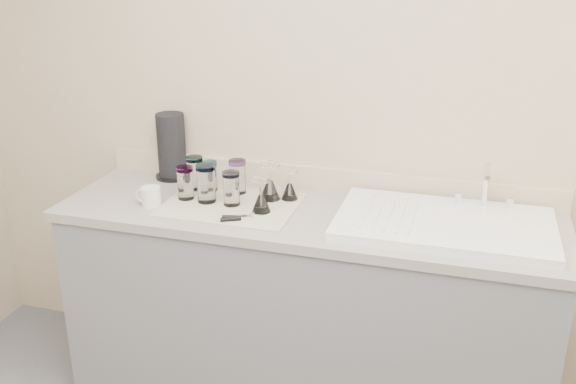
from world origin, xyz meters
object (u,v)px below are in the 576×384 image
(tumbler_teal, at_px, (195,173))
(goblet_back_right, at_px, (290,189))
(tumbler_blue, at_px, (206,183))
(goblet_front_left, at_px, (261,201))
(tumbler_lavender, at_px, (231,188))
(can_opener, at_px, (238,218))
(sink_unit, at_px, (445,223))
(tumbler_cyan, at_px, (210,176))
(white_mug, at_px, (150,197))
(paper_towel_roll, at_px, (172,147))
(tumbler_magenta, at_px, (185,183))
(tumbler_purple, at_px, (238,176))
(goblet_back_left, at_px, (270,187))

(tumbler_teal, relative_size, goblet_back_right, 1.15)
(tumbler_blue, distance_m, goblet_front_left, 0.26)
(tumbler_lavender, relative_size, can_opener, 1.12)
(sink_unit, height_order, tumbler_cyan, sink_unit)
(sink_unit, relative_size, tumbler_lavender, 5.69)
(tumbler_blue, distance_m, white_mug, 0.24)
(tumbler_lavender, height_order, goblet_front_left, tumbler_lavender)
(goblet_front_left, bearing_deg, paper_towel_roll, 151.00)
(tumbler_magenta, distance_m, tumbler_lavender, 0.21)
(tumbler_cyan, height_order, tumbler_purple, tumbler_purple)
(tumbler_blue, distance_m, can_opener, 0.26)
(tumbler_magenta, distance_m, white_mug, 0.16)
(tumbler_purple, relative_size, goblet_front_left, 1.07)
(white_mug, bearing_deg, tumbler_cyan, 53.21)
(tumbler_lavender, bearing_deg, white_mug, -164.39)
(tumbler_teal, xyz_separation_m, tumbler_purple, (0.20, 0.01, -0.00))
(tumbler_purple, height_order, goblet_back_right, tumbler_purple)
(tumbler_magenta, height_order, tumbler_blue, tumbler_blue)
(sink_unit, xyz_separation_m, goblet_front_left, (-0.72, -0.07, 0.04))
(tumbler_blue, bearing_deg, goblet_front_left, -8.76)
(sink_unit, distance_m, tumbler_cyan, 1.03)
(tumbler_blue, height_order, goblet_back_left, tumbler_blue)
(tumbler_blue, bearing_deg, tumbler_cyan, 107.08)
(goblet_back_left, relative_size, goblet_back_right, 1.23)
(tumbler_cyan, height_order, goblet_back_left, goblet_back_left)
(tumbler_blue, distance_m, tumbler_lavender, 0.11)
(paper_towel_roll, bearing_deg, tumbler_magenta, -53.86)
(tumbler_teal, height_order, goblet_back_left, goblet_back_left)
(tumbler_cyan, bearing_deg, goblet_back_right, -0.75)
(tumbler_magenta, xyz_separation_m, goblet_back_right, (0.42, 0.12, -0.03))
(tumbler_cyan, height_order, paper_towel_roll, paper_towel_roll)
(tumbler_magenta, xyz_separation_m, paper_towel_roll, (-0.18, 0.25, 0.07))
(goblet_back_left, distance_m, paper_towel_roll, 0.56)
(tumbler_lavender, bearing_deg, tumbler_cyan, 138.34)
(goblet_back_left, distance_m, can_opener, 0.26)
(tumbler_purple, height_order, goblet_front_left, tumbler_purple)
(tumbler_purple, height_order, tumbler_magenta, tumbler_purple)
(can_opener, bearing_deg, tumbler_blue, 142.78)
(tumbler_purple, relative_size, tumbler_blue, 0.91)
(tumbler_magenta, bearing_deg, sink_unit, 1.00)
(tumbler_lavender, relative_size, goblet_back_right, 1.12)
(tumbler_lavender, bearing_deg, tumbler_teal, 149.58)
(goblet_front_left, bearing_deg, tumbler_cyan, 149.74)
(tumbler_teal, distance_m, paper_towel_roll, 0.23)
(goblet_back_left, relative_size, can_opener, 1.23)
(tumbler_teal, xyz_separation_m, tumbler_cyan, (0.07, 0.01, -0.01))
(goblet_front_left, bearing_deg, tumbler_teal, 155.49)
(goblet_back_left, bearing_deg, tumbler_blue, -156.79)
(goblet_back_right, height_order, white_mug, goblet_back_right)
(tumbler_teal, xyz_separation_m, goblet_back_left, (0.35, -0.02, -0.02))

